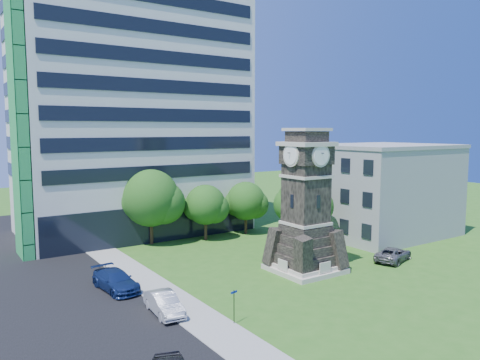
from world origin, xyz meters
TOP-DOWN VIEW (x-y plane):
  - ground at (0.00, 0.00)m, footprint 160.00×160.00m
  - sidewalk at (-9.50, 5.00)m, footprint 3.00×70.00m
  - street at (-18.00, 5.00)m, footprint 14.00×80.00m
  - clock_tower at (3.00, 2.00)m, footprint 5.40×5.40m
  - office_tall at (-3.20, 25.84)m, footprint 26.20×15.11m
  - office_low at (19.97, 8.00)m, footprint 15.20×12.20m
  - car_street_mid at (-11.03, 0.10)m, footprint 1.79×4.37m
  - car_street_north at (-12.13, 6.34)m, footprint 2.61×5.34m
  - car_east_lot at (11.79, -0.29)m, footprint 5.08×3.43m
  - park_bench at (5.92, 2.07)m, footprint 1.57×0.42m
  - street_sign at (-8.10, -3.84)m, footprint 0.52×0.05m
  - tree_nw at (-4.04, 18.24)m, footprint 6.64×6.04m
  - tree_nc at (1.66, 16.68)m, footprint 4.84×4.40m
  - tree_ne at (7.04, 16.71)m, footprint 4.92×4.47m
  - tree_east at (8.58, 8.56)m, footprint 5.92×5.38m

SIDE VIEW (x-z plane):
  - ground at x=0.00m, z-range 0.00..0.00m
  - street at x=-18.00m, z-range 0.00..0.02m
  - sidewalk at x=-9.50m, z-range 0.00..0.06m
  - park_bench at x=5.92m, z-range 0.02..0.83m
  - car_east_lot at x=11.79m, z-range 0.00..1.29m
  - car_street_mid at x=-11.03m, z-range 0.00..1.41m
  - car_street_north at x=-12.13m, z-range 0.00..1.50m
  - street_sign at x=-8.10m, z-range 0.27..2.46m
  - tree_ne at x=7.04m, z-range 0.66..6.75m
  - tree_nc at x=1.66m, z-range 0.70..6.81m
  - tree_east at x=8.58m, z-range 0.81..8.19m
  - tree_nw at x=-4.04m, z-range 0.76..8.71m
  - office_low at x=19.97m, z-range 0.01..10.41m
  - clock_tower at x=3.00m, z-range -0.83..11.39m
  - office_tall at x=-3.20m, z-range -0.08..28.52m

